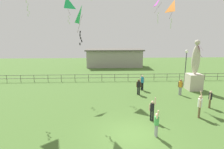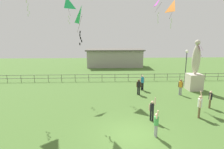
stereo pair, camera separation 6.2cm
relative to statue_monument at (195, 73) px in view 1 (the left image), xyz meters
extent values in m
plane|color=#476B2D|center=(-8.38, -9.52, -1.88)|extent=(80.00, 80.00, 0.00)
cube|color=beige|center=(0.00, 0.00, -0.97)|extent=(1.51, 1.51, 1.81)
ellipsoid|color=beige|center=(0.00, 0.00, 1.55)|extent=(0.90, 0.76, 3.23)
sphere|color=beige|center=(0.00, 0.00, 3.41)|extent=(0.56, 0.56, 0.56)
cylinder|color=#38383D|center=(-0.43, 1.47, 0.15)|extent=(0.10, 0.10, 4.07)
sphere|color=white|center=(-0.43, 1.47, 2.34)|extent=(0.36, 0.36, 0.36)
cylinder|color=black|center=(-6.63, -1.49, -1.47)|extent=(0.14, 0.14, 0.82)
cylinder|color=black|center=(-6.47, -1.48, -1.47)|extent=(0.14, 0.14, 0.82)
cylinder|color=black|center=(-6.55, -1.49, -0.76)|extent=(0.30, 0.30, 0.58)
sphere|color=brown|center=(-6.55, -1.49, -0.36)|extent=(0.22, 0.22, 0.22)
cylinder|color=brown|center=(-6.75, -1.50, -0.80)|extent=(0.09, 0.09, 0.55)
cylinder|color=brown|center=(-6.35, -1.48, -0.80)|extent=(0.09, 0.09, 0.55)
cylinder|color=black|center=(-6.63, -7.60, -1.50)|extent=(0.13, 0.13, 0.76)
cylinder|color=black|center=(-6.78, -7.57, -1.50)|extent=(0.13, 0.13, 0.76)
cylinder|color=black|center=(-6.70, -7.58, -0.85)|extent=(0.28, 0.28, 0.54)
sphere|color=beige|center=(-6.70, -7.58, -0.47)|extent=(0.20, 0.20, 0.20)
cylinder|color=beige|center=(-6.53, -7.66, -0.37)|extent=(0.11, 0.18, 0.52)
cylinder|color=beige|center=(-6.89, -7.55, -0.88)|extent=(0.08, 0.08, 0.51)
cylinder|color=#99999E|center=(-2.34, -1.75, -1.46)|extent=(0.14, 0.14, 0.84)
cylinder|color=#99999E|center=(-2.21, -1.85, -1.46)|extent=(0.14, 0.14, 0.84)
cylinder|color=orange|center=(-2.27, -1.80, -0.74)|extent=(0.31, 0.31, 0.59)
sphere|color=#8C6647|center=(-2.27, -1.80, -0.33)|extent=(0.23, 0.23, 0.23)
cylinder|color=#8C6647|center=(-2.44, -1.68, -0.78)|extent=(0.09, 0.09, 0.56)
cylinder|color=#8C6647|center=(-2.11, -1.93, -0.78)|extent=(0.09, 0.09, 0.56)
cylinder|color=#99999E|center=(-6.99, -9.83, -1.50)|extent=(0.13, 0.13, 0.77)
cylinder|color=#99999E|center=(-7.02, -9.69, -1.50)|extent=(0.13, 0.13, 0.77)
cylinder|color=#4CB259|center=(-7.00, -9.76, -0.84)|extent=(0.28, 0.28, 0.54)
sphere|color=beige|center=(-7.00, -9.76, -0.47)|extent=(0.21, 0.21, 0.21)
cylinder|color=beige|center=(-7.02, -9.95, -0.36)|extent=(0.16, 0.11, 0.52)
cylinder|color=beige|center=(-7.03, -9.57, -0.88)|extent=(0.08, 0.08, 0.51)
cylinder|color=brown|center=(-3.00, -7.16, -1.45)|extent=(0.15, 0.15, 0.87)
cylinder|color=brown|center=(-3.07, -7.31, -1.45)|extent=(0.15, 0.15, 0.87)
cylinder|color=white|center=(-3.04, -7.23, -0.71)|extent=(0.32, 0.32, 0.61)
sphere|color=beige|center=(-3.04, -7.23, -0.28)|extent=(0.23, 0.23, 0.23)
cylinder|color=beige|center=(-2.90, -7.06, -0.16)|extent=(0.27, 0.19, 0.59)
cylinder|color=beige|center=(-3.12, -7.42, -0.74)|extent=(0.10, 0.10, 0.58)
cylinder|color=black|center=(-5.94, 0.07, -1.44)|extent=(0.15, 0.15, 0.88)
cylinder|color=black|center=(-5.77, 0.11, -1.44)|extent=(0.15, 0.15, 0.88)
cylinder|color=#268CBF|center=(-5.85, 0.09, -0.69)|extent=(0.32, 0.32, 0.62)
sphere|color=beige|center=(-5.85, 0.09, -0.27)|extent=(0.24, 0.24, 0.24)
cylinder|color=beige|center=(-6.06, 0.05, -0.73)|extent=(0.10, 0.10, 0.59)
cylinder|color=beige|center=(-5.64, 0.14, -0.73)|extent=(0.10, 0.10, 0.59)
cylinder|color=brown|center=(-1.23, -5.46, -1.50)|extent=(0.13, 0.13, 0.76)
cylinder|color=brown|center=(-1.13, -5.35, -1.50)|extent=(0.13, 0.13, 0.76)
cylinder|color=black|center=(-1.18, -5.41, -0.85)|extent=(0.28, 0.28, 0.54)
sphere|color=beige|center=(-1.18, -5.41, -0.47)|extent=(0.21, 0.21, 0.21)
cylinder|color=beige|center=(-1.31, -5.54, -0.88)|extent=(0.08, 0.08, 0.51)
cylinder|color=beige|center=(-1.06, -5.27, -0.88)|extent=(0.08, 0.08, 0.51)
pyramid|color=#B22DB2|center=(-0.23, 0.12, 3.07)|extent=(1.18, 1.20, 1.29)
cylinder|color=#4C381E|center=(0.17, -0.06, 2.43)|extent=(0.80, 0.38, 1.29)
cube|color=yellow|center=(0.16, -0.06, 1.74)|extent=(0.10, 0.04, 0.20)
cube|color=yellow|center=(0.18, -0.05, 1.52)|extent=(0.08, 0.05, 0.20)
cube|color=yellow|center=(0.21, -0.04, 1.30)|extent=(0.10, 0.05, 0.21)
cube|color=yellow|center=(0.07, -0.11, 1.08)|extent=(0.08, 0.03, 0.20)
cube|color=yellow|center=(0.20, -0.04, 0.86)|extent=(0.08, 0.04, 0.20)
cube|color=yellow|center=(0.20, -0.05, 0.64)|extent=(0.11, 0.04, 0.21)
pyramid|color=#1EB759|center=(-13.98, 0.98, 7.40)|extent=(1.24, 1.20, 1.31)
cylinder|color=#4C381E|center=(-13.76, 0.68, 6.75)|extent=(0.47, 0.61, 1.31)
cube|color=white|center=(-13.80, 0.66, 6.08)|extent=(0.11, 0.05, 0.21)
cube|color=white|center=(-13.71, 0.71, 5.86)|extent=(0.10, 0.05, 0.21)
cube|color=white|center=(-13.84, 0.64, 5.64)|extent=(0.10, 0.02, 0.20)
cube|color=white|center=(-13.72, 0.70, 5.42)|extent=(0.10, 0.04, 0.20)
cube|color=white|center=(-16.61, -3.00, 6.96)|extent=(0.11, 0.05, 0.21)
cube|color=white|center=(-16.50, -2.95, 6.74)|extent=(0.08, 0.05, 0.20)
cube|color=white|center=(-16.56, -2.98, 6.52)|extent=(0.09, 0.03, 0.20)
cube|color=white|center=(-16.58, -2.99, 6.30)|extent=(0.10, 0.03, 0.21)
cube|color=white|center=(-16.47, -2.93, 6.08)|extent=(0.08, 0.03, 0.20)
cube|color=white|center=(-16.59, -2.99, 5.86)|extent=(0.10, 0.03, 0.20)
cube|color=white|center=(-11.42, 2.94, 8.18)|extent=(0.09, 0.04, 0.20)
pyramid|color=#B22DB2|center=(-4.34, -0.70, 7.41)|extent=(0.73, 0.84, 1.06)
cylinder|color=#4C381E|center=(-4.69, -0.71, 6.89)|extent=(0.71, 0.03, 1.06)
cube|color=white|center=(-4.62, -0.68, 6.32)|extent=(0.10, 0.02, 0.20)
cube|color=white|center=(-4.73, -0.73, 6.10)|extent=(0.11, 0.04, 0.21)
cube|color=white|center=(-4.65, -0.69, 5.88)|extent=(0.10, 0.05, 0.20)
cube|color=white|center=(-4.66, -0.70, 5.66)|extent=(0.08, 0.04, 0.20)
cube|color=white|center=(-4.63, -0.68, 5.44)|extent=(0.10, 0.04, 0.20)
pyramid|color=#1EB759|center=(-11.70, -5.47, 5.68)|extent=(0.57, 0.90, 1.31)
cylinder|color=#4C381E|center=(-11.91, -5.43, 5.03)|extent=(0.44, 0.09, 1.31)
cube|color=black|center=(-11.90, -5.43, 4.41)|extent=(0.11, 0.04, 0.21)
cube|color=black|center=(-11.92, -5.44, 4.19)|extent=(0.09, 0.03, 0.20)
cube|color=black|center=(-11.88, -5.42, 3.97)|extent=(0.11, 0.04, 0.21)
cube|color=black|center=(-11.81, -5.39, 3.75)|extent=(0.11, 0.02, 0.21)
cube|color=black|center=(-11.95, -5.45, 3.53)|extent=(0.08, 0.04, 0.20)
pyramid|color=orange|center=(-4.30, -4.12, 6.48)|extent=(0.80, 0.98, 1.02)
cylinder|color=#4C381E|center=(-4.52, -4.22, 5.97)|extent=(0.46, 0.22, 1.02)
cube|color=white|center=(-4.53, -4.22, 5.47)|extent=(0.09, 0.04, 0.20)
cube|color=white|center=(-4.49, -4.21, 5.25)|extent=(0.11, 0.04, 0.21)
cube|color=white|center=(-4.56, -4.24, 5.03)|extent=(0.08, 0.03, 0.20)
cube|color=white|center=(-4.55, -4.23, 4.81)|extent=(0.08, 0.02, 0.20)
cylinder|color=#4C4742|center=(-22.82, 4.48, -1.41)|extent=(0.06, 0.06, 0.95)
cylinder|color=#4C4742|center=(-21.03, 4.48, -1.41)|extent=(0.06, 0.06, 0.95)
cylinder|color=#4C4742|center=(-19.31, 4.48, -1.41)|extent=(0.06, 0.06, 0.95)
cylinder|color=#4C4742|center=(-17.49, 4.48, -1.41)|extent=(0.06, 0.06, 0.95)
cylinder|color=#4C4742|center=(-15.76, 4.48, -1.41)|extent=(0.06, 0.06, 0.95)
cylinder|color=#4C4742|center=(-13.96, 4.48, -1.41)|extent=(0.06, 0.06, 0.95)
cylinder|color=#4C4742|center=(-12.17, 4.48, -1.41)|extent=(0.06, 0.06, 0.95)
cylinder|color=#4C4742|center=(-10.39, 4.48, -1.41)|extent=(0.06, 0.06, 0.95)
cylinder|color=#4C4742|center=(-8.66, 4.48, -1.41)|extent=(0.06, 0.06, 0.95)
cylinder|color=#4C4742|center=(-6.86, 4.48, -1.41)|extent=(0.06, 0.06, 0.95)
cylinder|color=#4C4742|center=(-5.07, 4.48, -1.41)|extent=(0.06, 0.06, 0.95)
cylinder|color=#4C4742|center=(-3.31, 4.48, -1.41)|extent=(0.06, 0.06, 0.95)
cylinder|color=#4C4742|center=(-1.52, 4.48, -1.41)|extent=(0.06, 0.06, 0.95)
cylinder|color=#4C4742|center=(0.21, 4.48, -1.41)|extent=(0.06, 0.06, 0.95)
cylinder|color=#4C4742|center=(2.02, 4.48, -1.41)|extent=(0.06, 0.06, 0.95)
cylinder|color=#4C4742|center=(3.74, 4.48, -1.41)|extent=(0.06, 0.06, 0.95)
cylinder|color=#4C4742|center=(5.55, 4.48, -1.41)|extent=(0.06, 0.06, 0.95)
cube|color=#4C4742|center=(-8.38, 4.48, -0.97)|extent=(36.00, 0.05, 0.05)
cube|color=#4C4742|center=(-8.38, 4.48, -1.41)|extent=(36.00, 0.05, 0.05)
cube|color=gray|center=(-8.01, 16.48, -0.31)|extent=(10.50, 3.89, 3.14)
cube|color=#59544C|center=(-8.01, 16.48, 1.38)|extent=(11.10, 4.49, 0.24)
camera|label=1|loc=(-10.18, -20.13, 4.21)|focal=30.23mm
camera|label=2|loc=(-10.12, -20.13, 4.21)|focal=30.23mm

